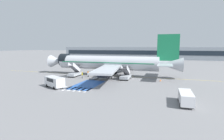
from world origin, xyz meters
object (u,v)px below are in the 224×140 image
ground_crew_1 (98,74)px  ground_crew_2 (88,73)px  fuel_tanker (145,63)px  ground_crew_3 (82,74)px  traffic_cone_1 (160,80)px  boarding_stairs_aft (126,76)px  service_van_1 (54,81)px  terminal_building (143,53)px  baggage_cart (94,78)px  boarding_stairs_forward (75,73)px  ground_crew_0 (112,75)px  airliner (109,63)px  service_van_0 (186,97)px  traffic_cone_0 (46,78)px

ground_crew_1 → ground_crew_2: bearing=-99.3°
fuel_tanker → ground_crew_3: 36.17m
traffic_cone_1 → boarding_stairs_aft: bearing=-177.6°
service_van_1 → ground_crew_3: 11.60m
terminal_building → service_van_1: bearing=-93.6°
traffic_cone_1 → service_van_1: bearing=-146.6°
ground_crew_1 → ground_crew_2: size_ratio=1.00×
ground_crew_3 → terminal_building: (5.36, 83.71, 3.07)m
ground_crew_2 → terminal_building: terminal_building is taller
service_van_1 → ground_crew_3: (0.57, 11.58, -0.26)m
service_van_1 → baggage_cart: 11.95m
boarding_stairs_forward → ground_crew_0: (11.42, -0.09, -0.04)m
airliner → service_van_0: 29.28m
service_van_0 → terminal_building: terminal_building is taller
boarding_stairs_aft → ground_crew_0: size_ratio=3.06×
ground_crew_1 → traffic_cone_1: ground_crew_1 is taller
baggage_cart → ground_crew_1: (-0.11, 3.14, 0.76)m
service_van_0 → fuel_tanker: bearing=102.9°
traffic_cone_1 → terminal_building: terminal_building is taller
airliner → ground_crew_1: bearing=153.5°
fuel_tanker → traffic_cone_1: size_ratio=17.32×
airliner → ground_crew_0: bearing=-154.2°
service_van_0 → service_van_1: bearing=171.2°
traffic_cone_1 → terminal_building: bearing=100.8°
boarding_stairs_forward → ground_crew_2: (4.07, 0.57, -0.00)m
boarding_stairs_aft → ground_crew_2: boarding_stairs_aft is taller
fuel_tanker → airliner: bearing=-14.4°
ground_crew_2 → terminal_building: (4.75, 81.13, 3.14)m
fuel_tanker → ground_crew_3: size_ratio=4.61×
boarding_stairs_forward → ground_crew_3: 4.01m
ground_crew_0 → traffic_cone_1: bearing=124.7°
boarding_stairs_forward → boarding_stairs_aft: boarding_stairs_forward is taller
ground_crew_1 → ground_crew_2: (-3.06, -0.07, 0.00)m
airliner → boarding_stairs_forward: bearing=116.7°
traffic_cone_0 → airliner: bearing=34.1°
ground_crew_0 → boarding_stairs_forward: bearing=-58.3°
airliner → ground_crew_3: 9.14m
ground_crew_0 → terminal_building: bearing=-146.0°
baggage_cart → traffic_cone_0: 13.42m
airliner → ground_crew_0: 6.00m
airliner → ground_crew_1: 5.29m
baggage_cart → ground_crew_3: ground_crew_3 is taller
service_van_0 → ground_crew_1: bearing=139.4°
fuel_tanker → traffic_cone_1: 32.34m
traffic_cone_0 → baggage_cart: bearing=12.7°
airliner → fuel_tanker: 28.18m
service_van_0 → traffic_cone_1: 18.03m
boarding_stairs_aft → ground_crew_0: (-3.86, -0.19, -0.01)m
service_van_1 → ground_crew_1: service_van_1 is taller
service_van_1 → ground_crew_2: service_van_1 is taller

